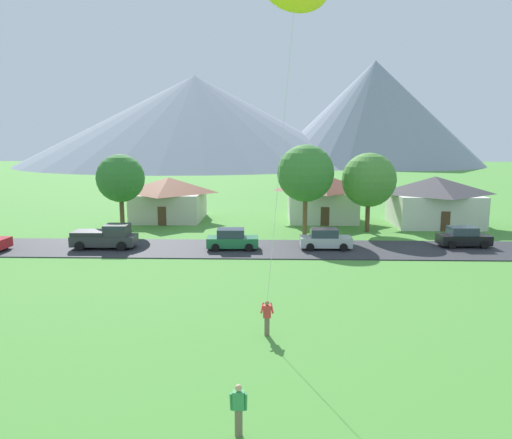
% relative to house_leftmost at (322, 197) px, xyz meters
% --- Properties ---
extents(road_strip, '(160.00, 6.94, 0.08)m').
position_rel_house_leftmost_xyz_m(road_strip, '(-5.08, -14.81, -2.66)').
color(road_strip, '#2D2D33').
rests_on(road_strip, ground).
extents(mountain_west_ridge, '(130.36, 130.36, 33.49)m').
position_rel_house_leftmost_xyz_m(mountain_west_ridge, '(-34.90, 133.14, 14.04)').
color(mountain_west_ridge, gray).
rests_on(mountain_west_ridge, ground).
extents(mountain_central_ridge, '(78.37, 78.37, 37.62)m').
position_rel_house_leftmost_xyz_m(mountain_central_ridge, '(32.07, 127.10, 16.10)').
color(mountain_central_ridge, gray).
rests_on(mountain_central_ridge, ground).
extents(house_leftmost, '(7.95, 7.67, 5.22)m').
position_rel_house_leftmost_xyz_m(house_leftmost, '(0.00, 0.00, 0.00)').
color(house_leftmost, silver).
rests_on(house_leftmost, ground).
extents(house_left_center, '(8.05, 8.24, 4.83)m').
position_rel_house_leftmost_xyz_m(house_left_center, '(-17.25, -0.06, -0.20)').
color(house_left_center, beige).
rests_on(house_left_center, ground).
extents(house_right_center, '(9.24, 7.61, 5.19)m').
position_rel_house_leftmost_xyz_m(house_right_center, '(11.58, -2.81, -0.01)').
color(house_right_center, silver).
rests_on(house_right_center, ground).
extents(tree_near_left, '(5.39, 5.39, 8.56)m').
position_rel_house_leftmost_xyz_m(tree_near_left, '(-2.45, -8.25, 3.14)').
color(tree_near_left, brown).
rests_on(tree_near_left, ground).
extents(tree_left_of_center, '(4.66, 4.66, 7.61)m').
position_rel_house_leftmost_xyz_m(tree_left_of_center, '(-20.38, -7.41, 2.55)').
color(tree_left_of_center, brown).
rests_on(tree_left_of_center, ground).
extents(tree_right_of_center, '(5.26, 5.26, 7.76)m').
position_rel_house_leftmost_xyz_m(tree_right_of_center, '(3.81, -6.74, 2.41)').
color(tree_right_of_center, brown).
rests_on(tree_right_of_center, ground).
extents(parked_car_silver_mid_west, '(4.22, 2.12, 1.68)m').
position_rel_house_leftmost_xyz_m(parked_car_silver_mid_west, '(-1.22, -14.70, -1.84)').
color(parked_car_silver_mid_west, '#B7BCC1').
rests_on(parked_car_silver_mid_west, road_strip).
extents(parked_car_black_mid_east, '(4.27, 2.21, 1.68)m').
position_rel_house_leftmost_xyz_m(parked_car_black_mid_east, '(10.51, -13.51, -1.84)').
color(parked_car_black_mid_east, black).
rests_on(parked_car_black_mid_east, road_strip).
extents(parked_car_green_east_end, '(4.28, 2.23, 1.68)m').
position_rel_house_leftmost_xyz_m(parked_car_green_east_end, '(-8.89, -15.06, -1.84)').
color(parked_car_green_east_end, '#237042').
rests_on(parked_car_green_east_end, road_strip).
extents(pickup_truck_charcoal_west_side, '(5.25, 2.42, 1.99)m').
position_rel_house_leftmost_xyz_m(pickup_truck_charcoal_west_side, '(-19.39, -15.06, -1.65)').
color(pickup_truck_charcoal_west_side, '#333338').
rests_on(pickup_truck_charcoal_west_side, road_strip).
extents(watcher_person, '(0.56, 0.24, 1.68)m').
position_rel_house_leftmost_xyz_m(watcher_person, '(-6.68, -40.07, -1.83)').
color(watcher_person, '#70604C').
rests_on(watcher_person, ground).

